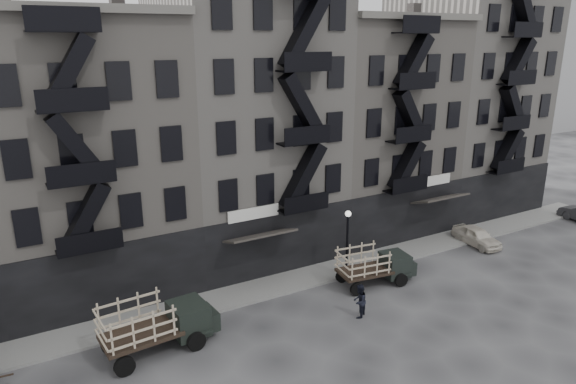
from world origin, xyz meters
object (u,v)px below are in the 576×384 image
stake_truck_east (375,263)px  car_east (477,236)px  pedestrian_mid (359,301)px  stake_truck_west (156,321)px

stake_truck_east → car_east: stake_truck_east is taller
car_east → pedestrian_mid: size_ratio=2.08×
stake_truck_west → pedestrian_mid: stake_truck_west is taller
stake_truck_west → car_east: size_ratio=1.45×
stake_truck_east → pedestrian_mid: (-3.03, -2.53, -0.43)m
stake_truck_west → stake_truck_east: stake_truck_west is taller
car_east → pedestrian_mid: pedestrian_mid is taller
stake_truck_west → stake_truck_east: bearing=-3.3°
stake_truck_west → car_east: stake_truck_west is taller
stake_truck_west → car_east: 23.00m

